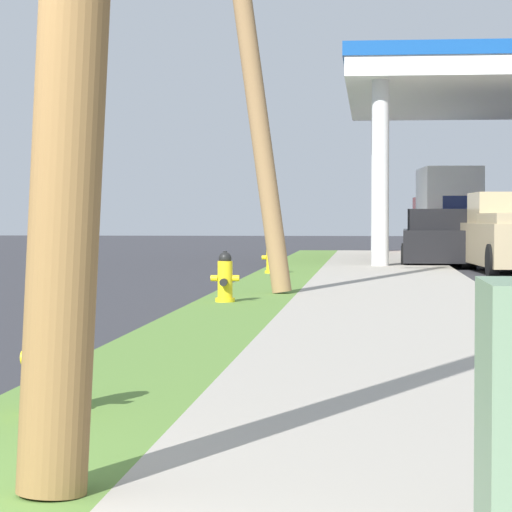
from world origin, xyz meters
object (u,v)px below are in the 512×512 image
fire_hydrant_nearest (54,362)px  truck_red_at_forecourt (446,213)px  car_black_by_far_pump (437,240)px  fire_hydrant_third (271,259)px  truck_navy_at_far_bay (476,232)px  utility_pole_midground (247,36)px  fire_hydrant_second (225,280)px

fire_hydrant_nearest → truck_red_at_forecourt: bearing=82.5°
fire_hydrant_nearest → car_black_by_far_pump: car_black_by_far_pump is taller
fire_hydrant_third → truck_navy_at_far_bay: 11.62m
utility_pole_midground → truck_navy_at_far_bay: bearing=73.1°
car_black_by_far_pump → truck_navy_at_far_bay: 3.79m
fire_hydrant_second → fire_hydrant_third: size_ratio=1.00×
fire_hydrant_nearest → truck_navy_at_far_bay: truck_navy_at_far_bay is taller
fire_hydrant_nearest → fire_hydrant_second: (-0.10, 9.90, 0.00)m
fire_hydrant_third → truck_red_at_forecourt: (4.93, 17.68, 1.04)m
fire_hydrant_nearest → fire_hydrant_third: bearing=90.5°
utility_pole_midground → truck_red_at_forecourt: utility_pole_midground is taller
fire_hydrant_nearest → fire_hydrant_second: same height
truck_red_at_forecourt → truck_navy_at_far_bay: bearing=-86.8°
utility_pole_midground → car_black_by_far_pump: bearing=74.1°
truck_navy_at_far_bay → utility_pole_midground: bearing=-106.9°
car_black_by_far_pump → truck_navy_at_far_bay: size_ratio=0.82×
fire_hydrant_second → utility_pole_midground: utility_pole_midground is taller
fire_hydrant_second → car_black_by_far_pump: 16.13m
truck_red_at_forecourt → truck_navy_at_far_bay: (0.41, -7.37, -0.57)m
car_black_by_far_pump → fire_hydrant_second: bearing=-104.1°
fire_hydrant_second → fire_hydrant_nearest: bearing=-89.4°
fire_hydrant_second → car_black_by_far_pump: car_black_by_far_pump is taller
fire_hydrant_third → truck_red_at_forecourt: 18.38m
fire_hydrant_third → truck_navy_at_far_bay: size_ratio=0.13×
fire_hydrant_third → truck_red_at_forecourt: size_ratio=0.11×
fire_hydrant_second → utility_pole_midground: bearing=87.1°
fire_hydrant_third → truck_navy_at_far_bay: (5.35, 10.31, 0.47)m
fire_hydrant_second → car_black_by_far_pump: size_ratio=0.16×
utility_pole_midground → truck_red_at_forecourt: bearing=78.9°
utility_pole_midground → car_black_by_far_pump: (3.84, 13.50, -3.60)m
fire_hydrant_third → utility_pole_midground: 7.77m
fire_hydrant_nearest → fire_hydrant_third: same height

